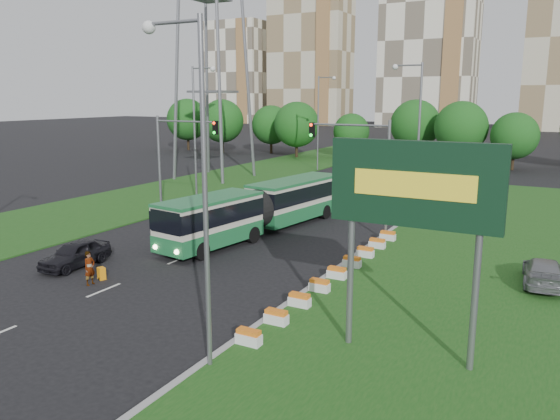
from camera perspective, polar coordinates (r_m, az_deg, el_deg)
The scene contains 20 objects.
ground at distance 31.30m, azimuth -6.11°, elevation -5.89°, with size 360.00×360.00×0.00m, color black.
grass_median at distance 34.10m, azimuth 20.55°, elevation -4.98°, with size 14.00×60.00×0.15m, color #194C15.
median_kerb at distance 35.58m, azimuth 9.41°, elevation -3.66°, with size 0.30×60.00×0.18m, color #979797.
left_verge at distance 61.36m, azimuth -6.87°, elevation 2.87°, with size 12.00×110.00×0.10m, color #194C15.
lane_markings at distance 49.72m, azimuth 4.05°, elevation 0.78°, with size 0.20×100.00×0.01m, color silver, non-canonical shape.
flower_planters at distance 28.79m, azimuth 5.96°, elevation -6.53°, with size 1.10×18.10×0.60m, color white, non-canonical shape.
billboard at distance 19.41m, azimuth 13.82°, elevation 1.64°, with size 6.00×0.37×8.00m.
traffic_mast_median at distance 36.86m, azimuth 8.83°, elevation 5.23°, with size 5.76×0.32×8.00m.
traffic_mast_left at distance 43.47m, azimuth -10.93°, elevation 6.14°, with size 5.76×0.32×8.00m.
street_lamps at distance 40.04m, azimuth -1.76°, elevation 6.81°, with size 36.00×60.00×12.00m, color gray, non-canonical shape.
tree_line at distance 80.00m, azimuth 23.41°, elevation 7.27°, with size 120.00×8.00×9.00m, color #174E14, non-canonical shape.
apartment_tower_west at distance 193.38m, azimuth 3.22°, elevation 16.08°, with size 26.00×15.00×48.00m, color beige.
apartment_tower_cwest at distance 180.28m, azimuth 15.34°, elevation 16.64°, with size 28.00×15.00×52.00m, color white.
midrise_west at distance 207.54m, azimuth -4.55°, elevation 14.10°, with size 22.00×14.00×36.00m, color white.
articulated_bus at distance 38.31m, azimuth -2.17°, elevation 0.18°, with size 2.74×17.57×2.89m.
car_left_near at distance 33.03m, azimuth -20.62°, elevation -4.31°, with size 1.75×4.34×1.48m, color black.
car_left_far at distance 44.65m, azimuth -6.40°, elevation 0.46°, with size 1.61×4.61×1.52m, color black.
car_median at distance 30.61m, azimuth 25.83°, elevation -5.83°, with size 1.90×4.66×1.35m, color gray.
pedestrian at distance 29.60m, azimuth -19.27°, elevation -5.75°, with size 0.65×0.43×1.78m, color gray.
shopping_trolley at distance 30.40m, azimuth -18.15°, elevation -6.33°, with size 0.38×0.41×0.66m.
Camera 1 is at (16.95, -24.55, 9.47)m, focal length 35.00 mm.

